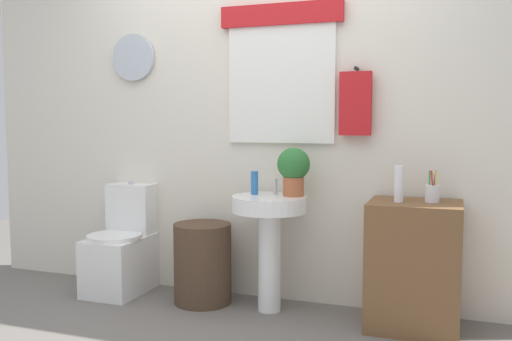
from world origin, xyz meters
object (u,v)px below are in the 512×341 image
object	(u,v)px
laundry_hamper	(203,263)
wooden_cabinet	(414,265)
potted_plant	(294,168)
toothbrush_cup	(432,193)
pedestal_sink	(269,226)
lotion_bottle	(399,184)
toilet	(122,250)
soap_bottle	(255,183)

from	to	relation	value
laundry_hamper	wooden_cabinet	bearing A→B (deg)	0.00
wooden_cabinet	potted_plant	world-z (taller)	potted_plant
wooden_cabinet	toothbrush_cup	bearing A→B (deg)	12.06
wooden_cabinet	pedestal_sink	bearing A→B (deg)	180.00
laundry_hamper	lotion_bottle	world-z (taller)	lotion_bottle
pedestal_sink	toothbrush_cup	bearing A→B (deg)	1.14
laundry_hamper	lotion_bottle	xyz separation A→B (m)	(1.28, -0.04, 0.59)
potted_plant	lotion_bottle	world-z (taller)	potted_plant
toilet	potted_plant	size ratio (longest dim) A/B	2.53
soap_bottle	toothbrush_cup	world-z (taller)	toothbrush_cup
pedestal_sink	potted_plant	world-z (taller)	potted_plant
pedestal_sink	potted_plant	xyz separation A→B (m)	(0.14, 0.06, 0.37)
pedestal_sink	toothbrush_cup	xyz separation A→B (m)	(0.99, 0.02, 0.26)
potted_plant	pedestal_sink	bearing A→B (deg)	-156.80
toilet	potted_plant	distance (m)	1.41
potted_plant	toothbrush_cup	size ratio (longest dim) A/B	1.67
soap_bottle	lotion_bottle	xyz separation A→B (m)	(0.92, -0.09, 0.04)
wooden_cabinet	toothbrush_cup	size ratio (longest dim) A/B	4.07
laundry_hamper	pedestal_sink	distance (m)	0.55
potted_plant	laundry_hamper	bearing A→B (deg)	-174.42
toilet	wooden_cabinet	bearing A→B (deg)	-1.01
toilet	laundry_hamper	world-z (taller)	toilet
laundry_hamper	pedestal_sink	xyz separation A→B (m)	(0.47, 0.00, 0.28)
toilet	toothbrush_cup	size ratio (longest dim) A/B	4.22
wooden_cabinet	soap_bottle	distance (m)	1.11
wooden_cabinet	lotion_bottle	distance (m)	0.49
pedestal_sink	soap_bottle	size ratio (longest dim) A/B	4.93
soap_bottle	lotion_bottle	bearing A→B (deg)	-5.57
potted_plant	lotion_bottle	xyz separation A→B (m)	(0.66, -0.10, -0.06)
toilet	toothbrush_cup	world-z (taller)	toothbrush_cup
potted_plant	toilet	bearing A→B (deg)	-178.90
pedestal_sink	toothbrush_cup	world-z (taller)	toothbrush_cup
pedestal_sink	soap_bottle	bearing A→B (deg)	157.38
pedestal_sink	potted_plant	distance (m)	0.40
laundry_hamper	toothbrush_cup	bearing A→B (deg)	0.77
laundry_hamper	toothbrush_cup	size ratio (longest dim) A/B	2.90
pedestal_sink	potted_plant	size ratio (longest dim) A/B	2.41
toilet	wooden_cabinet	xyz separation A→B (m)	(2.02, -0.04, 0.08)
pedestal_sink	potted_plant	bearing A→B (deg)	23.20
pedestal_sink	lotion_bottle	size ratio (longest dim) A/B	3.51
laundry_hamper	soap_bottle	size ratio (longest dim) A/B	3.55
toilet	laundry_hamper	distance (m)	0.65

